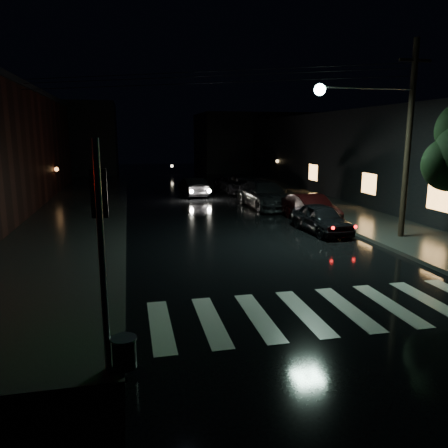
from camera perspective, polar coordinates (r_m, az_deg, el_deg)
ground at (r=10.32m, az=-1.23°, el=-13.67°), size 120.00×120.00×0.00m
sidewalk_left at (r=23.78m, az=-19.89°, el=0.38°), size 6.00×44.00×0.15m
sidewalk_right at (r=26.34m, az=14.43°, el=1.74°), size 4.00×44.00×0.15m
building_right at (r=33.05m, az=22.55°, el=8.25°), size 10.00×40.00×6.00m
building_far_left at (r=54.78m, az=-21.33°, el=10.36°), size 14.00×10.00×8.00m
building_far_right at (r=56.42m, az=3.98°, el=10.60°), size 14.00×10.00×7.00m
crosswalk at (r=11.64m, az=13.20°, el=-10.93°), size 9.00×3.00×0.01m
signal_pole_corner at (r=8.22m, az=-14.24°, el=-9.13°), size 0.68×0.61×4.20m
utility_pole at (r=19.34m, az=21.40°, el=11.37°), size 4.92×0.44×8.00m
parked_car_a at (r=20.39m, az=12.60°, el=0.70°), size 1.77×3.95×1.32m
parked_car_b at (r=22.83m, az=11.25°, el=2.01°), size 1.71×4.34×1.41m
parked_car_c at (r=26.94m, az=5.37°, el=3.86°), size 2.62×5.74×1.63m
parked_car_d at (r=33.96m, az=1.42°, el=5.24°), size 2.86×5.06×1.33m
oncoming_car at (r=32.11m, az=-4.09°, el=4.87°), size 1.73×4.21×1.36m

